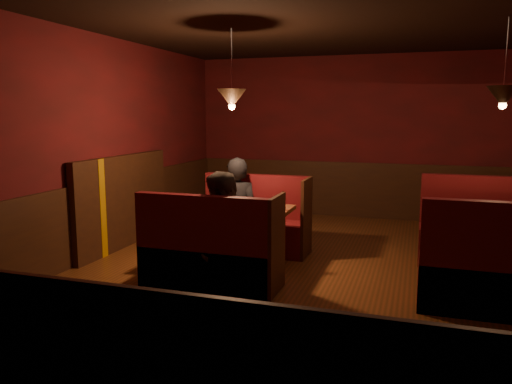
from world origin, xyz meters
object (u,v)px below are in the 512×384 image
(second_bench_near, at_px, (507,279))
(main_bench_near, at_px, (210,258))
(main_bench_far, at_px, (255,227))
(diner_a, at_px, (237,192))
(second_table, at_px, (493,234))
(diner_b, at_px, (225,214))
(second_bench_far, at_px, (485,237))
(main_table, at_px, (234,221))

(second_bench_near, bearing_deg, main_bench_near, -177.00)
(main_bench_far, xyz_separation_m, diner_a, (-0.23, -0.10, 0.49))
(second_table, relative_size, diner_b, 0.87)
(second_table, bearing_deg, second_bench_far, 87.80)
(main_bench_far, xyz_separation_m, second_bench_near, (2.93, -1.42, 0.02))
(diner_a, relative_size, diner_b, 1.02)
(main_table, bearing_deg, diner_a, 107.00)
(second_bench_near, relative_size, diner_a, 0.94)
(main_bench_near, relative_size, second_bench_near, 0.99)
(main_bench_far, height_order, second_bench_near, second_bench_near)
(second_table, bearing_deg, main_bench_near, -161.15)
(second_bench_near, height_order, diner_b, diner_b)
(second_table, xyz_separation_m, diner_a, (-3.13, 0.49, 0.24))
(main_table, relative_size, diner_b, 0.86)
(main_bench_far, distance_m, second_bench_far, 2.94)
(second_bench_far, xyz_separation_m, diner_a, (-3.16, -0.35, 0.47))
(second_table, relative_size, second_bench_near, 0.90)
(second_table, height_order, second_bench_far, second_bench_far)
(second_bench_far, bearing_deg, diner_b, -147.98)
(main_bench_near, bearing_deg, second_bench_far, 31.92)
(main_table, xyz_separation_m, second_table, (2.92, 0.20, 0.01))
(main_table, height_order, diner_a, diner_a)
(second_table, distance_m, second_bench_far, 0.87)
(second_table, xyz_separation_m, second_bench_near, (0.03, -0.84, -0.23))
(diner_b, bearing_deg, second_table, 15.35)
(main_bench_far, bearing_deg, main_table, -91.19)
(main_bench_far, relative_size, main_bench_near, 1.00)
(main_table, height_order, diner_b, diner_b)
(main_bench_near, height_order, diner_a, diner_a)
(main_table, height_order, second_table, main_table)
(second_bench_near, bearing_deg, main_bench_far, 154.12)
(main_bench_far, xyz_separation_m, second_bench_far, (2.93, 0.25, 0.02))
(main_bench_far, relative_size, diner_a, 0.93)
(main_bench_near, height_order, diner_b, diner_b)
(main_bench_far, relative_size, diner_b, 0.95)
(main_bench_near, bearing_deg, diner_b, 30.00)
(second_bench_near, bearing_deg, second_bench_far, 90.00)
(main_table, bearing_deg, second_bench_far, 19.39)
(main_table, xyz_separation_m, main_bench_near, (0.02, -0.79, -0.24))
(main_table, xyz_separation_m, second_bench_near, (2.95, -0.64, -0.22))
(second_bench_near, bearing_deg, second_table, 92.20)
(main_table, xyz_separation_m, main_bench_far, (0.02, 0.79, -0.24))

